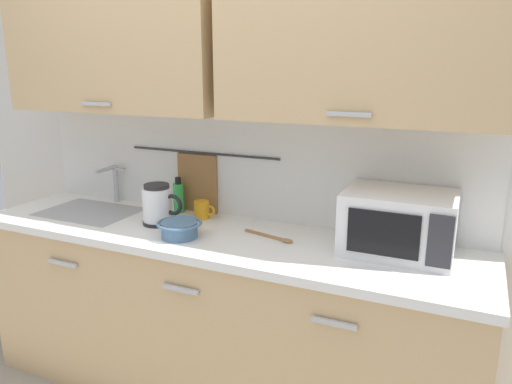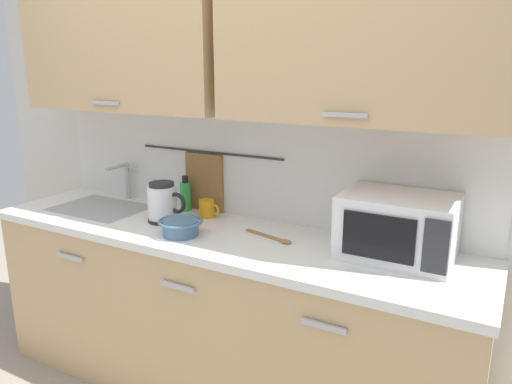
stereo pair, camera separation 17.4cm
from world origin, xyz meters
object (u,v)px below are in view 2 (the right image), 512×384
at_px(electric_kettle, 163,203).
at_px(mug_near_sink, 207,209).
at_px(wooden_spoon, 274,238).
at_px(microwave, 398,226).
at_px(mixing_bowl, 181,226).
at_px(dish_soap_bottle, 186,195).

distance_m(electric_kettle, mug_near_sink, 0.24).
height_order(mug_near_sink, wooden_spoon, mug_near_sink).
bearing_deg(electric_kettle, mug_near_sink, 47.40).
bearing_deg(mug_near_sink, microwave, -3.69).
bearing_deg(wooden_spoon, mixing_bowl, -158.12).
relative_size(microwave, electric_kettle, 2.03).
xyz_separation_m(mug_near_sink, wooden_spoon, (0.46, -0.13, -0.04)).
height_order(dish_soap_bottle, wooden_spoon, dish_soap_bottle).
xyz_separation_m(microwave, wooden_spoon, (-0.55, -0.06, -0.13)).
bearing_deg(microwave, mug_near_sink, 176.31).
distance_m(electric_kettle, wooden_spoon, 0.63).
height_order(mixing_bowl, wooden_spoon, mixing_bowl).
height_order(microwave, electric_kettle, microwave).
relative_size(mixing_bowl, wooden_spoon, 0.78).
bearing_deg(mug_near_sink, dish_soap_bottle, 164.42).
height_order(microwave, dish_soap_bottle, microwave).
xyz_separation_m(microwave, dish_soap_bottle, (-1.19, 0.11, -0.05)).
relative_size(microwave, dish_soap_bottle, 2.35).
bearing_deg(dish_soap_bottle, electric_kettle, -84.22).
relative_size(electric_kettle, wooden_spoon, 0.83).
distance_m(microwave, mug_near_sink, 1.02).
bearing_deg(dish_soap_bottle, microwave, -5.51).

